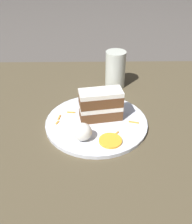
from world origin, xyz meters
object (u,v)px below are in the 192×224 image
cream_dollop (82,132)px  drinking_glass (115,72)px  cake_slice (101,105)px  orange_garnish (110,141)px  plate (96,123)px

cream_dollop → drinking_glass: 0.31m
cake_slice → orange_garnish: cake_slice is taller
drinking_glass → cream_dollop: bearing=71.0°
orange_garnish → plate: bearing=-68.4°
drinking_glass → cake_slice: bearing=75.0°
cake_slice → cream_dollop: cake_slice is taller
plate → drinking_glass: bearing=-107.1°
plate → cake_slice: size_ratio=2.30×
cream_dollop → orange_garnish: 0.07m
cake_slice → orange_garnish: bearing=-177.9°
cake_slice → cream_dollop: (0.05, 0.09, -0.02)m
cream_dollop → drinking_glass: (-0.10, -0.30, 0.02)m
plate → orange_garnish: orange_garnish is taller
cake_slice → cream_dollop: bearing=143.2°
orange_garnish → drinking_glass: (-0.03, -0.31, 0.04)m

